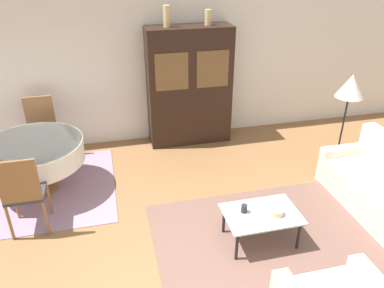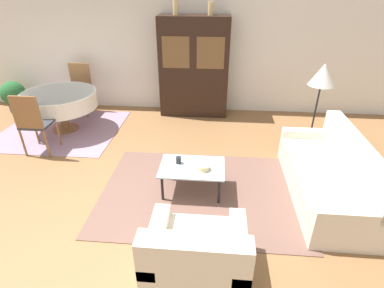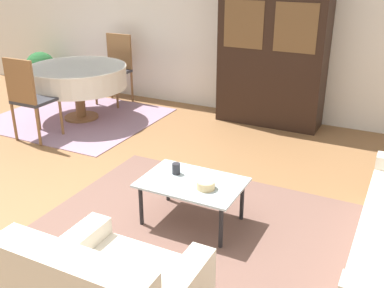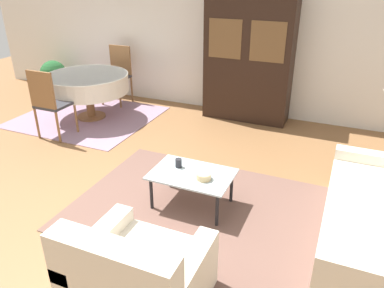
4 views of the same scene
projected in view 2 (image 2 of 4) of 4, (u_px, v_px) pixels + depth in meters
name	position (u px, v px, depth m)	size (l,w,h in m)	color
ground_plane	(124.00, 214.00, 3.79)	(14.00, 14.00, 0.00)	brown
wall_back	(166.00, 47.00, 6.30)	(10.00, 0.06, 2.70)	silver
area_rug	(201.00, 192.00, 4.17)	(2.75, 2.00, 0.01)	brown
dining_rug	(62.00, 130.00, 5.90)	(2.22, 1.97, 0.01)	gray
couch	(329.00, 177.00, 3.98)	(0.83, 2.03, 0.85)	beige
armchair	(196.00, 259.00, 2.82)	(0.94, 0.85, 0.82)	beige
coffee_table	(192.00, 169.00, 4.03)	(0.87, 0.59, 0.39)	black
display_cabinet	(194.00, 68.00, 6.17)	(1.41, 0.48, 2.01)	black
dining_table	(59.00, 100.00, 5.62)	(1.36, 1.36, 0.75)	brown
dining_chair_near	(33.00, 121.00, 4.83)	(0.44, 0.44, 1.05)	brown
dining_chair_far	(80.00, 86.00, 6.41)	(0.44, 0.44, 1.05)	brown
floor_lamp	(322.00, 78.00, 4.72)	(0.41, 0.41, 1.47)	black
cup	(179.00, 160.00, 4.07)	(0.07, 0.07, 0.10)	#232328
bowl	(203.00, 167.00, 3.94)	(0.16, 0.16, 0.07)	tan
vase_tall	(176.00, 6.00, 5.63)	(0.11, 0.11, 0.32)	tan
vase_short	(211.00, 8.00, 5.60)	(0.10, 0.10, 0.24)	tan
potted_plant	(13.00, 95.00, 6.57)	(0.52, 0.52, 0.68)	#4C4C51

